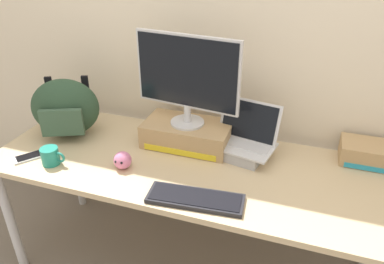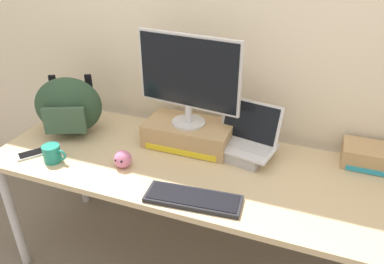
# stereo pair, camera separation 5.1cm
# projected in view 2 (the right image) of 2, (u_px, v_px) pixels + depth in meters

# --- Properties ---
(back_wall) EXTENTS (7.00, 0.10, 2.60)m
(back_wall) POSITION_uv_depth(u_px,v_px,m) (223.00, 29.00, 1.94)
(back_wall) COLOR beige
(back_wall) RESTS_ON ground
(desk) EXTENTS (2.02, 0.73, 0.74)m
(desk) POSITION_uv_depth(u_px,v_px,m) (192.00, 175.00, 1.86)
(desk) COLOR tan
(desk) RESTS_ON ground
(toner_box_yellow) EXTENTS (0.46, 0.26, 0.13)m
(toner_box_yellow) POSITION_uv_depth(u_px,v_px,m) (189.00, 134.00, 1.97)
(toner_box_yellow) COLOR tan
(toner_box_yellow) RESTS_ON desk
(desktop_monitor) EXTENTS (0.55, 0.18, 0.47)m
(desktop_monitor) POSITION_uv_depth(u_px,v_px,m) (188.00, 77.00, 1.81)
(desktop_monitor) COLOR silver
(desktop_monitor) RESTS_ON toner_box_yellow
(open_laptop) EXTENTS (0.35, 0.27, 0.27)m
(open_laptop) POSITION_uv_depth(u_px,v_px,m) (244.00, 146.00, 1.87)
(open_laptop) COLOR #ADADB2
(open_laptop) RESTS_ON desk
(external_keyboard) EXTENTS (0.42, 0.18, 0.02)m
(external_keyboard) POSITION_uv_depth(u_px,v_px,m) (193.00, 199.00, 1.58)
(external_keyboard) COLOR black
(external_keyboard) RESTS_ON desk
(messenger_backpack) EXTENTS (0.41, 0.33, 0.33)m
(messenger_backpack) POSITION_uv_depth(u_px,v_px,m) (69.00, 106.00, 2.04)
(messenger_backpack) COLOR #28422D
(messenger_backpack) RESTS_ON desk
(coffee_mug) EXTENTS (0.13, 0.09, 0.09)m
(coffee_mug) POSITION_uv_depth(u_px,v_px,m) (52.00, 154.00, 1.83)
(coffee_mug) COLOR #1E7F70
(coffee_mug) RESTS_ON desk
(cell_phone) EXTENTS (0.15, 0.16, 0.01)m
(cell_phone) POSITION_uv_depth(u_px,v_px,m) (32.00, 154.00, 1.90)
(cell_phone) COLOR silver
(cell_phone) RESTS_ON desk
(plush_toy) EXTENTS (0.09, 0.09, 0.09)m
(plush_toy) POSITION_uv_depth(u_px,v_px,m) (123.00, 159.00, 1.79)
(plush_toy) COLOR #CC7099
(plush_toy) RESTS_ON desk
(toner_box_cyan) EXTENTS (0.32, 0.18, 0.10)m
(toner_box_cyan) POSITION_uv_depth(u_px,v_px,m) (377.00, 157.00, 1.79)
(toner_box_cyan) COLOR tan
(toner_box_cyan) RESTS_ON desk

